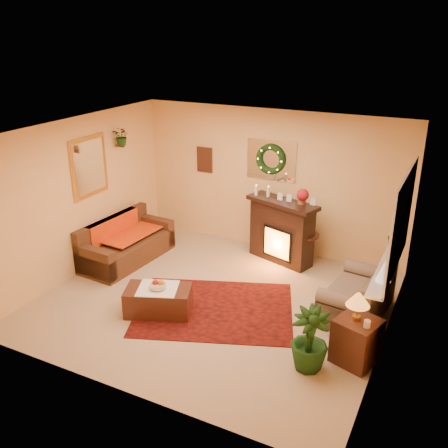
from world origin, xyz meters
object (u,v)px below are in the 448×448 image
at_px(end_table_square, 356,343).
at_px(coffee_table, 158,300).
at_px(fireplace, 282,232).
at_px(sofa, 127,238).
at_px(side_table_round, 305,248).
at_px(loveseat, 358,288).

bearing_deg(end_table_square, coffee_table, -177.09).
bearing_deg(fireplace, sofa, -135.20).
xyz_separation_m(sofa, end_table_square, (4.30, -1.08, -0.16)).
bearing_deg(fireplace, side_table_round, 16.45).
bearing_deg(coffee_table, loveseat, 4.34).
bearing_deg(fireplace, coffee_table, -93.73).
distance_m(sofa, side_table_round, 3.14).
relative_size(sofa, side_table_round, 3.01).
xyz_separation_m(loveseat, coffee_table, (-2.59, -1.26, -0.21)).
bearing_deg(side_table_round, fireplace, 178.49).
xyz_separation_m(loveseat, side_table_round, (-1.16, 1.18, -0.10)).
xyz_separation_m(fireplace, end_table_square, (1.86, -2.31, -0.28)).
xyz_separation_m(fireplace, side_table_round, (0.45, -0.01, -0.23)).
bearing_deg(side_table_round, coffee_table, -120.26).
distance_m(side_table_round, coffee_table, 2.83).
height_order(sofa, side_table_round, sofa).
distance_m(sofa, fireplace, 2.74).
relative_size(side_table_round, coffee_table, 0.63).
height_order(fireplace, loveseat, fireplace).
bearing_deg(fireplace, end_table_square, -33.24).
relative_size(fireplace, loveseat, 0.89).
bearing_deg(coffee_table, fireplace, 46.61).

